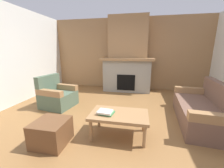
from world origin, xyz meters
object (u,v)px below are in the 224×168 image
fireplace (127,60)px  couch (203,110)px  ottoman (51,132)px  coffee_table (119,116)px  armchair (57,96)px

fireplace → couch: fireplace is taller
fireplace → ottoman: fireplace is taller
coffee_table → ottoman: 1.15m
fireplace → coffee_table: (0.14, -3.03, -0.79)m
couch → coffee_table: bearing=-153.7°
ottoman → fireplace: bearing=75.3°
fireplace → coffee_table: size_ratio=2.70×
coffee_table → ottoman: coffee_table is taller
couch → armchair: size_ratio=2.16×
armchair → ottoman: armchair is taller
coffee_table → ottoman: bearing=-157.8°
armchair → coffee_table: (1.85, -1.03, 0.08)m
couch → armchair: (-3.53, 0.20, 0.01)m
fireplace → armchair: bearing=-130.6°
fireplace → couch: (1.82, -2.20, -0.88)m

